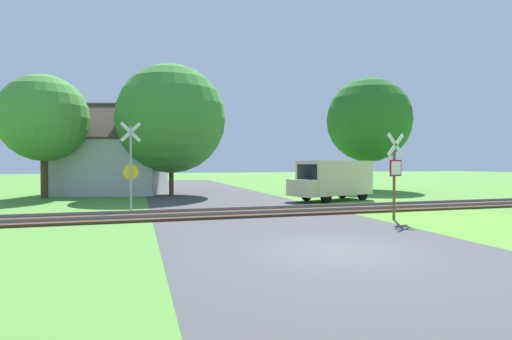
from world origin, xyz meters
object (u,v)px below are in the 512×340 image
object	(u,v)px
stop_sign_near	(395,171)
tree_far	(369,120)
house	(111,163)
tree_center	(171,119)
crossing_sign_far	(131,163)
tree_left	(44,118)
mail_truck	(333,179)

from	to	relation	value
stop_sign_near	tree_far	size ratio (longest dim) A/B	0.36
house	tree_center	distance (m)	5.67
crossing_sign_far	tree_left	distance (m)	10.25
tree_far	tree_left	size ratio (longest dim) A/B	1.20
crossing_sign_far	tree_left	bearing A→B (deg)	118.93
mail_truck	house	bearing A→B (deg)	35.18
house	tree_far	bearing A→B (deg)	9.76
house	mail_truck	distance (m)	15.39
house	tree_far	distance (m)	19.86
crossing_sign_far	mail_truck	xyz separation A→B (m)	(10.80, 2.11, -0.87)
stop_sign_near	tree_far	world-z (taller)	tree_far
tree_far	tree_center	xyz separation A→B (m)	(-15.64, -1.48, -0.56)
crossing_sign_far	mail_truck	size ratio (longest dim) A/B	0.74
crossing_sign_far	mail_truck	world-z (taller)	crossing_sign_far
stop_sign_near	tree_center	xyz separation A→B (m)	(-6.97, 13.93, 3.18)
tree_left	tree_far	bearing A→B (deg)	3.47
crossing_sign_far	house	world-z (taller)	house
crossing_sign_far	tree_far	distance (m)	20.86
tree_left	tree_center	distance (m)	7.50
crossing_sign_far	tree_far	xyz separation A→B (m)	(18.04, 9.88, 3.44)
house	mail_truck	size ratio (longest dim) A/B	1.60
stop_sign_near	crossing_sign_far	distance (m)	10.88
tree_center	mail_truck	size ratio (longest dim) A/B	1.63
tree_center	crossing_sign_far	bearing A→B (deg)	-105.93
crossing_sign_far	house	size ratio (longest dim) A/B	0.46
stop_sign_near	tree_left	distance (m)	20.36
tree_left	mail_truck	bearing A→B (deg)	-21.84
house	crossing_sign_far	bearing A→B (deg)	-68.57
stop_sign_near	tree_left	size ratio (longest dim) A/B	0.43
stop_sign_near	mail_truck	bearing A→B (deg)	-114.40
tree_far	tree_center	size ratio (longest dim) A/B	1.05
house	tree_center	bearing A→B (deg)	-23.50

